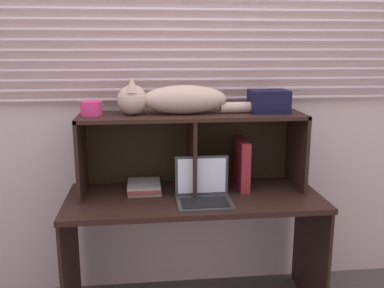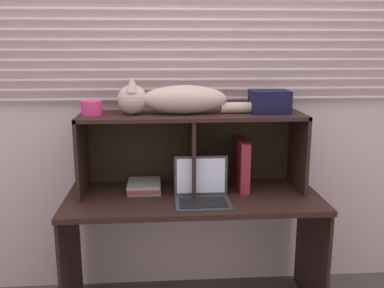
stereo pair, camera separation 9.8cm
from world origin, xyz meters
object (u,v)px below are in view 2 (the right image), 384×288
at_px(cat, 173,99).
at_px(book_stack, 144,186).
at_px(small_basket, 92,108).
at_px(storage_box, 269,102).
at_px(binder_upright, 242,164).
at_px(laptop, 202,192).

bearing_deg(cat, book_stack, 179.68).
height_order(small_basket, storage_box, storage_box).
bearing_deg(small_basket, binder_upright, 0.00).
height_order(laptop, binder_upright, binder_upright).
bearing_deg(binder_upright, cat, -180.00).
bearing_deg(storage_box, cat, -180.00).
bearing_deg(book_stack, cat, -0.32).
relative_size(small_basket, storage_box, 0.55).
xyz_separation_m(binder_upright, storage_box, (0.15, 0.00, 0.38)).
xyz_separation_m(binder_upright, small_basket, (-0.87, 0.00, 0.35)).
height_order(cat, book_stack, cat).
distance_m(binder_upright, small_basket, 0.94).
distance_m(small_basket, storage_box, 1.02).
bearing_deg(storage_box, small_basket, 180.00).
bearing_deg(laptop, cat, 125.94).
relative_size(cat, small_basket, 6.85).
bearing_deg(small_basket, book_stack, 0.20).
xyz_separation_m(book_stack, storage_box, (0.74, -0.00, 0.50)).
bearing_deg(cat, small_basket, 180.00).
relative_size(laptop, small_basket, 2.51).
height_order(cat, binder_upright, cat).
bearing_deg(binder_upright, storage_box, 0.00).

